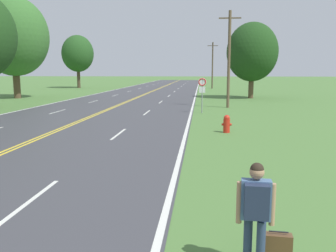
% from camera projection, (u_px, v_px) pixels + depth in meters
% --- Properties ---
extents(hitchhiker_person, '(0.58, 0.43, 1.70)m').
position_uv_depth(hitchhiker_person, '(256.00, 206.00, 5.34)').
color(hitchhiker_person, navy).
rests_on(hitchhiker_person, ground).
extents(suitcase, '(0.43, 0.21, 0.58)m').
position_uv_depth(suitcase, '(278.00, 250.00, 5.59)').
color(suitcase, brown).
rests_on(suitcase, ground).
extents(fire_hydrant, '(0.49, 0.33, 0.89)m').
position_uv_depth(fire_hydrant, '(227.00, 124.00, 17.68)').
color(fire_hydrant, red).
rests_on(fire_hydrant, ground).
extents(traffic_sign, '(0.60, 0.10, 2.55)m').
position_uv_depth(traffic_sign, '(202.00, 87.00, 25.63)').
color(traffic_sign, gray).
rests_on(traffic_sign, ground).
extents(utility_pole_midground, '(1.80, 0.24, 7.88)m').
position_uv_depth(utility_pole_midground, '(229.00, 58.00, 29.22)').
color(utility_pole_midground, brown).
rests_on(utility_pole_midground, ground).
extents(utility_pole_far, '(1.80, 0.24, 7.93)m').
position_uv_depth(utility_pole_far, '(212.00, 65.00, 61.54)').
color(utility_pole_far, brown).
rests_on(utility_pole_far, ground).
extents(tree_behind_sign, '(5.64, 5.64, 9.35)m').
position_uv_depth(tree_behind_sign, '(78.00, 54.00, 63.45)').
color(tree_behind_sign, '#473828').
rests_on(tree_behind_sign, ground).
extents(tree_mid_treeline, '(7.52, 7.52, 11.13)m').
position_uv_depth(tree_mid_treeline, '(14.00, 37.00, 39.02)').
color(tree_mid_treeline, brown).
rests_on(tree_mid_treeline, ground).
extents(tree_right_cluster, '(5.62, 5.62, 8.35)m').
position_uv_depth(tree_right_cluster, '(252.00, 52.00, 39.22)').
color(tree_right_cluster, brown).
rests_on(tree_right_cluster, ground).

